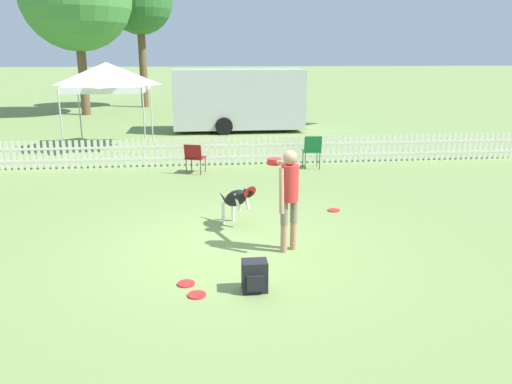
{
  "coord_description": "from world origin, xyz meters",
  "views": [
    {
      "loc": [
        -0.53,
        -7.62,
        3.06
      ],
      "look_at": [
        0.37,
        0.53,
        0.78
      ],
      "focal_mm": 35.0,
      "sensor_mm": 36.0,
      "label": 1
    }
  ],
  "objects_px": {
    "tree_right_grove": "(139,1)",
    "leaping_dog": "(237,198)",
    "folding_chair_center": "(312,149)",
    "folding_chair_blue_left": "(194,156)",
    "equipment_trailer": "(238,99)",
    "handler_person": "(288,188)",
    "frisbee_near_handler": "(197,295)",
    "frisbee_near_dog": "(186,284)",
    "backpack_on_grass": "(255,276)",
    "canopy_tent_main": "(107,77)",
    "frisbee_midfield": "(334,210)"
  },
  "relations": [
    {
      "from": "frisbee_midfield",
      "to": "tree_right_grove",
      "type": "xyz_separation_m",
      "value": [
        -5.87,
        21.16,
        5.89
      ]
    },
    {
      "from": "folding_chair_blue_left",
      "to": "tree_right_grove",
      "type": "distance_m",
      "value": 18.65
    },
    {
      "from": "handler_person",
      "to": "frisbee_midfield",
      "type": "relative_size",
      "value": 6.87
    },
    {
      "from": "frisbee_near_handler",
      "to": "backpack_on_grass",
      "type": "relative_size",
      "value": 0.56
    },
    {
      "from": "handler_person",
      "to": "frisbee_near_handler",
      "type": "distance_m",
      "value": 2.31
    },
    {
      "from": "folding_chair_blue_left",
      "to": "frisbee_near_dog",
      "type": "bearing_deg",
      "value": 108.51
    },
    {
      "from": "leaping_dog",
      "to": "canopy_tent_main",
      "type": "bearing_deg",
      "value": -97.15
    },
    {
      "from": "folding_chair_center",
      "to": "frisbee_midfield",
      "type": "bearing_deg",
      "value": 86.67
    },
    {
      "from": "backpack_on_grass",
      "to": "equipment_trailer",
      "type": "bearing_deg",
      "value": 86.47
    },
    {
      "from": "folding_chair_blue_left",
      "to": "equipment_trailer",
      "type": "relative_size",
      "value": 0.13
    },
    {
      "from": "folding_chair_blue_left",
      "to": "handler_person",
      "type": "bearing_deg",
      "value": 124.67
    },
    {
      "from": "handler_person",
      "to": "frisbee_near_dog",
      "type": "distance_m",
      "value": 2.2
    },
    {
      "from": "frisbee_midfield",
      "to": "tree_right_grove",
      "type": "distance_m",
      "value": 22.73
    },
    {
      "from": "leaping_dog",
      "to": "equipment_trailer",
      "type": "bearing_deg",
      "value": -125.04
    },
    {
      "from": "handler_person",
      "to": "folding_chair_blue_left",
      "type": "bearing_deg",
      "value": 74.99
    },
    {
      "from": "leaping_dog",
      "to": "equipment_trailer",
      "type": "relative_size",
      "value": 0.17
    },
    {
      "from": "equipment_trailer",
      "to": "frisbee_near_dog",
      "type": "bearing_deg",
      "value": -97.53
    },
    {
      "from": "handler_person",
      "to": "tree_right_grove",
      "type": "height_order",
      "value": "tree_right_grove"
    },
    {
      "from": "folding_chair_center",
      "to": "equipment_trailer",
      "type": "relative_size",
      "value": 0.15
    },
    {
      "from": "frisbee_near_handler",
      "to": "frisbee_near_dog",
      "type": "xyz_separation_m",
      "value": [
        -0.15,
        0.35,
        0.0
      ]
    },
    {
      "from": "folding_chair_blue_left",
      "to": "equipment_trailer",
      "type": "distance_m",
      "value": 7.7
    },
    {
      "from": "frisbee_near_handler",
      "to": "frisbee_midfield",
      "type": "distance_m",
      "value": 4.36
    },
    {
      "from": "backpack_on_grass",
      "to": "handler_person",
      "type": "bearing_deg",
      "value": 64.22
    },
    {
      "from": "handler_person",
      "to": "frisbee_midfield",
      "type": "distance_m",
      "value": 2.52
    },
    {
      "from": "leaping_dog",
      "to": "folding_chair_center",
      "type": "relative_size",
      "value": 1.09
    },
    {
      "from": "frisbee_midfield",
      "to": "folding_chair_center",
      "type": "height_order",
      "value": "folding_chair_center"
    },
    {
      "from": "handler_person",
      "to": "tree_right_grove",
      "type": "xyz_separation_m",
      "value": [
        -4.58,
        23.07,
        4.87
      ]
    },
    {
      "from": "folding_chair_center",
      "to": "canopy_tent_main",
      "type": "bearing_deg",
      "value": -29.78
    },
    {
      "from": "folding_chair_blue_left",
      "to": "canopy_tent_main",
      "type": "xyz_separation_m",
      "value": [
        -2.79,
        4.02,
        1.86
      ]
    },
    {
      "from": "folding_chair_blue_left",
      "to": "folding_chair_center",
      "type": "relative_size",
      "value": 0.86
    },
    {
      "from": "backpack_on_grass",
      "to": "canopy_tent_main",
      "type": "height_order",
      "value": "canopy_tent_main"
    },
    {
      "from": "equipment_trailer",
      "to": "tree_right_grove",
      "type": "distance_m",
      "value": 12.1
    },
    {
      "from": "handler_person",
      "to": "backpack_on_grass",
      "type": "relative_size",
      "value": 3.84
    },
    {
      "from": "frisbee_midfield",
      "to": "canopy_tent_main",
      "type": "height_order",
      "value": "canopy_tent_main"
    },
    {
      "from": "leaping_dog",
      "to": "tree_right_grove",
      "type": "height_order",
      "value": "tree_right_grove"
    },
    {
      "from": "frisbee_midfield",
      "to": "equipment_trailer",
      "type": "height_order",
      "value": "equipment_trailer"
    },
    {
      "from": "frisbee_near_dog",
      "to": "tree_right_grove",
      "type": "distance_m",
      "value": 25.08
    },
    {
      "from": "frisbee_near_dog",
      "to": "folding_chair_blue_left",
      "type": "relative_size",
      "value": 0.3
    },
    {
      "from": "handler_person",
      "to": "folding_chair_center",
      "type": "height_order",
      "value": "handler_person"
    },
    {
      "from": "frisbee_midfield",
      "to": "folding_chair_blue_left",
      "type": "relative_size",
      "value": 0.3
    },
    {
      "from": "folding_chair_center",
      "to": "folding_chair_blue_left",
      "type": "bearing_deg",
      "value": 6.85
    },
    {
      "from": "leaping_dog",
      "to": "equipment_trailer",
      "type": "xyz_separation_m",
      "value": [
        0.93,
        11.75,
        0.77
      ]
    },
    {
      "from": "folding_chair_blue_left",
      "to": "folding_chair_center",
      "type": "distance_m",
      "value": 3.21
    },
    {
      "from": "frisbee_midfield",
      "to": "equipment_trailer",
      "type": "relative_size",
      "value": 0.04
    },
    {
      "from": "frisbee_near_handler",
      "to": "canopy_tent_main",
      "type": "distance_m",
      "value": 11.59
    },
    {
      "from": "frisbee_near_handler",
      "to": "folding_chair_blue_left",
      "type": "height_order",
      "value": "folding_chair_blue_left"
    },
    {
      "from": "frisbee_midfield",
      "to": "folding_chair_blue_left",
      "type": "height_order",
      "value": "folding_chair_blue_left"
    },
    {
      "from": "backpack_on_grass",
      "to": "canopy_tent_main",
      "type": "relative_size",
      "value": 0.15
    },
    {
      "from": "tree_right_grove",
      "to": "leaping_dog",
      "type": "bearing_deg",
      "value": -79.99
    },
    {
      "from": "leaping_dog",
      "to": "handler_person",
      "type": "bearing_deg",
      "value": 90.59
    }
  ]
}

